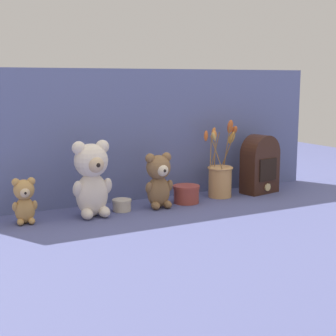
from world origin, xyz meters
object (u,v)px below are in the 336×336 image
teddy_bear_large (92,177)px  teddy_bear_medium (159,179)px  vintage_radio (260,164)px  decorative_tin_tall (186,194)px  decorative_tin_short (122,205)px  teddy_bear_small (24,200)px  flower_vase (220,176)px

teddy_bear_large → teddy_bear_medium: (0.29, 0.00, -0.03)m
vintage_radio → decorative_tin_tall: (-0.40, -0.02, -0.10)m
vintage_radio → decorative_tin_short: vintage_radio is taller
teddy_bear_small → flower_vase: size_ratio=0.49×
vintage_radio → decorative_tin_tall: 0.41m
teddy_bear_medium → decorative_tin_tall: size_ratio=1.99×
vintage_radio → teddy_bear_small: bearing=-179.1°
teddy_bear_large → teddy_bear_medium: bearing=0.4°
flower_vase → decorative_tin_tall: bearing=-171.3°
teddy_bear_large → decorative_tin_short: (0.13, 0.02, -0.13)m
teddy_bear_small → vintage_radio: (1.08, 0.02, 0.05)m
flower_vase → vintage_radio: flower_vase is taller
teddy_bear_small → decorative_tin_short: (0.38, 0.00, -0.06)m
teddy_bear_small → teddy_bear_medium: bearing=-1.9°
teddy_bear_small → flower_vase: bearing=2.0°
teddy_bear_large → teddy_bear_medium: 0.29m
teddy_bear_medium → teddy_bear_small: (-0.54, 0.02, -0.03)m
teddy_bear_medium → teddy_bear_small: size_ratio=1.33×
flower_vase → vintage_radio: bearing=-3.6°
teddy_bear_medium → vintage_radio: 0.54m
teddy_bear_small → flower_vase: 0.87m
teddy_bear_large → decorative_tin_short: bearing=10.2°
decorative_tin_tall → teddy_bear_small: bearing=-179.9°
teddy_bear_medium → teddy_bear_large: bearing=-179.6°
teddy_bear_large → teddy_bear_medium: size_ratio=1.29×
teddy_bear_medium → decorative_tin_tall: bearing=7.7°
teddy_bear_medium → teddy_bear_small: 0.54m
vintage_radio → teddy_bear_large: bearing=-177.4°
teddy_bear_medium → decorative_tin_short: (-0.16, 0.02, -0.09)m
teddy_bear_medium → decorative_tin_short: 0.18m
flower_vase → vintage_radio: (0.21, -0.01, 0.04)m
teddy_bear_small → flower_vase: flower_vase is taller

